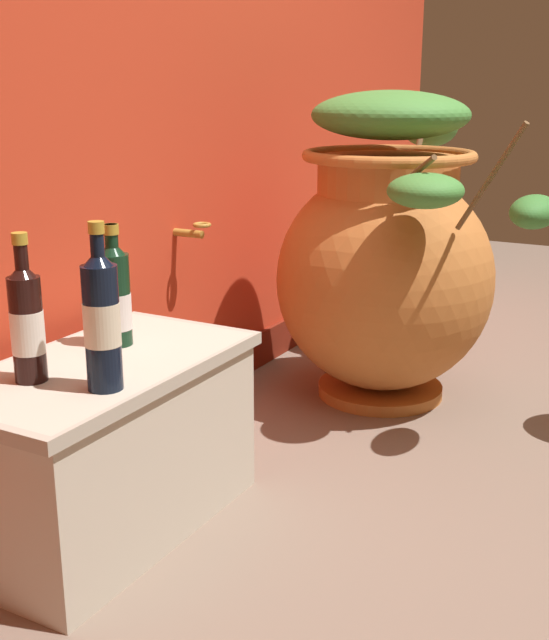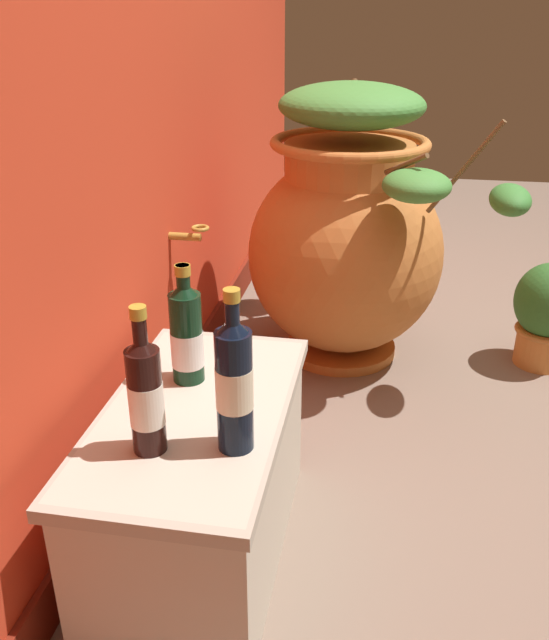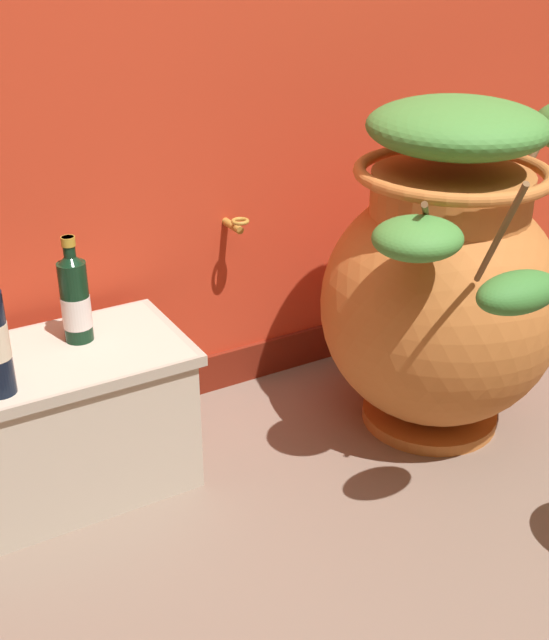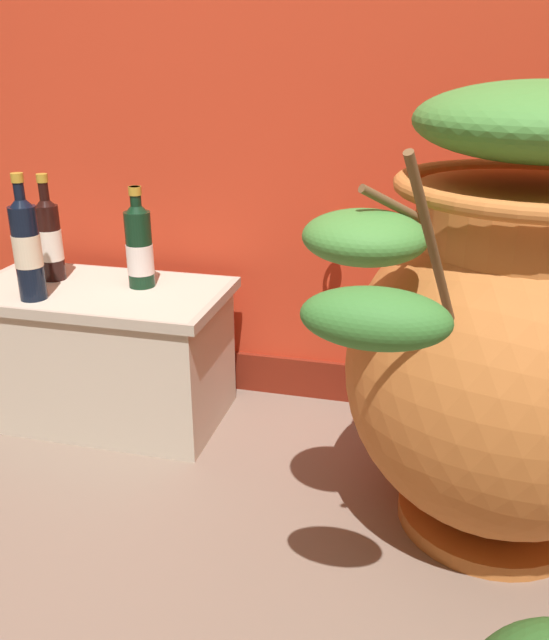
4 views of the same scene
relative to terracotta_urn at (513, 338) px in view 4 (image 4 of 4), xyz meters
name	(u,v)px [view 4 (image 4 of 4)]	position (x,y,z in m)	size (l,w,h in m)	color
terracotta_urn	(513,338)	(0.00, 0.00, 0.00)	(0.98, 0.93, 1.01)	#C17033
stone_ledge	(103,349)	(-1.13, 0.25, -0.26)	(0.76, 0.41, 0.42)	beige
wine_bottle_left	(50,236)	(-1.29, 0.30, 0.07)	(0.07, 0.07, 0.32)	black
wine_bottle_middle	(27,245)	(-1.25, 0.13, 0.09)	(0.08, 0.08, 0.35)	black
wine_bottle_right	(139,245)	(-1.01, 0.30, 0.06)	(0.08, 0.08, 0.29)	black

